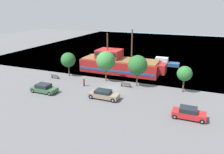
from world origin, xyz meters
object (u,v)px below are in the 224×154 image
object	(u,v)px
moored_boat_outer	(102,59)
bench_promenade_west	(126,85)
moored_boat_dockside	(163,62)
parked_car_curb_mid	(189,113)
parked_car_curb_rear	(44,88)
parked_car_curb_front	(104,94)
fire_hydrant	(100,89)
bench_promenade_east	(55,76)
pirate_ship	(119,64)
pedestrian_walking_near	(84,82)

from	to	relation	value
moored_boat_outer	bench_promenade_west	distance (m)	19.46
moored_boat_dockside	moored_boat_outer	distance (m)	15.43
parked_car_curb_mid	moored_boat_dockside	bearing A→B (deg)	106.46
parked_car_curb_rear	parked_car_curb_front	bearing A→B (deg)	7.50
parked_car_curb_rear	fire_hydrant	size ratio (longest dim) A/B	5.65
parked_car_curb_mid	bench_promenade_east	bearing A→B (deg)	164.73
pirate_ship	fire_hydrant	size ratio (longest dim) A/B	23.48
moored_boat_dockside	parked_car_curb_mid	world-z (taller)	moored_boat_dockside
moored_boat_dockside	pedestrian_walking_near	distance (m)	22.47
parked_car_curb_front	parked_car_curb_rear	xyz separation A→B (m)	(-10.16, -1.34, 0.00)
parked_car_curb_rear	fire_hydrant	world-z (taller)	parked_car_curb_rear
bench_promenade_east	bench_promenade_west	xyz separation A→B (m)	(14.41, 0.83, 0.01)
fire_hydrant	bench_promenade_east	world-z (taller)	bench_promenade_east
moored_boat_outer	fire_hydrant	world-z (taller)	moored_boat_outer
pirate_ship	parked_car_curb_rear	world-z (taller)	pirate_ship
moored_boat_dockside	moored_boat_outer	size ratio (longest dim) A/B	0.93
parked_car_curb_front	fire_hydrant	bearing A→B (deg)	126.38
fire_hydrant	bench_promenade_east	xyz separation A→B (m)	(-11.18, 2.93, 0.02)
fire_hydrant	moored_boat_outer	bearing A→B (deg)	113.90
parked_car_curb_rear	bench_promenade_east	bearing A→B (deg)	112.68
bench_promenade_west	bench_promenade_east	bearing A→B (deg)	-176.69
parked_car_curb_front	parked_car_curb_mid	world-z (taller)	parked_car_curb_mid
pirate_ship	bench_promenade_west	size ratio (longest dim) A/B	10.28
moored_boat_outer	moored_boat_dockside	bearing A→B (deg)	7.20
fire_hydrant	pedestrian_walking_near	world-z (taller)	pedestrian_walking_near
fire_hydrant	bench_promenade_west	world-z (taller)	bench_promenade_west
moored_boat_dockside	parked_car_curb_front	xyz separation A→B (m)	(-5.02, -23.58, 0.02)
bench_promenade_east	pedestrian_walking_near	bearing A→B (deg)	-12.01
parked_car_curb_rear	moored_boat_dockside	bearing A→B (deg)	58.65
moored_boat_dockside	parked_car_curb_front	distance (m)	24.10
pirate_ship	bench_promenade_west	world-z (taller)	pirate_ship
pirate_ship	parked_car_curb_rear	bearing A→B (deg)	-115.40
parked_car_curb_rear	parked_car_curb_mid	bearing A→B (deg)	-0.72
parked_car_curb_mid	fire_hydrant	bearing A→B (deg)	164.26
bench_promenade_west	moored_boat_dockside	bearing A→B (deg)	78.51
pirate_ship	parked_car_curb_mid	bearing A→B (deg)	-46.21
parked_car_curb_mid	parked_car_curb_rear	world-z (taller)	parked_car_curb_mid
parked_car_curb_mid	pedestrian_walking_near	size ratio (longest dim) A/B	2.60
fire_hydrant	bench_promenade_west	size ratio (longest dim) A/B	0.44
bench_promenade_east	bench_promenade_west	bearing A→B (deg)	3.31
parked_car_curb_front	parked_car_curb_mid	bearing A→B (deg)	-7.41
moored_boat_dockside	parked_car_curb_front	size ratio (longest dim) A/B	1.56
pedestrian_walking_near	bench_promenade_east	bearing A→B (deg)	167.99
pirate_ship	bench_promenade_east	distance (m)	13.61
moored_boat_dockside	pedestrian_walking_near	world-z (taller)	moored_boat_dockside
bench_promenade_east	pirate_ship	bearing A→B (deg)	41.28
parked_car_curb_front	moored_boat_outer	bearing A→B (deg)	115.43
moored_boat_outer	parked_car_curb_mid	world-z (taller)	moored_boat_outer
pedestrian_walking_near	parked_car_curb_front	bearing A→B (deg)	-34.06
parked_car_curb_front	bench_promenade_west	size ratio (longest dim) A/B	2.65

